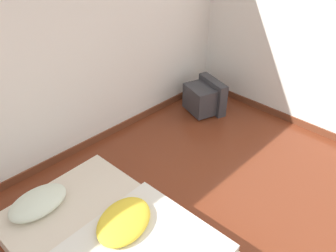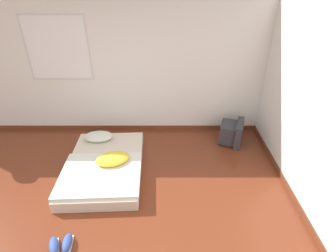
# 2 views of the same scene
# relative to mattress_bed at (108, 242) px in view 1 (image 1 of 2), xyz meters

# --- Properties ---
(mattress_bed) EXTENTS (1.27, 1.83, 0.32)m
(mattress_bed) POSITION_rel_mattress_bed_xyz_m (0.00, 0.00, 0.00)
(mattress_bed) COLOR beige
(mattress_bed) RESTS_ON ground_plane
(crt_tv) EXTENTS (0.53, 0.58, 0.45)m
(crt_tv) POSITION_rel_mattress_bed_xyz_m (2.28, 0.87, 0.09)
(crt_tv) COLOR #333338
(crt_tv) RESTS_ON ground_plane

